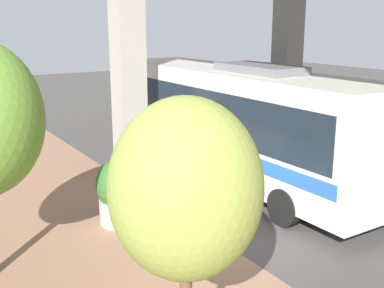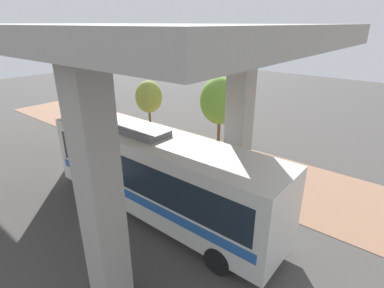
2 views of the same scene
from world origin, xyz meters
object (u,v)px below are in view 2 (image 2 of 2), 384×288
(planter_middle, at_px, (199,156))
(street_tree_far, at_px, (149,97))
(bus, at_px, (158,172))
(street_tree_near, at_px, (220,101))
(planter_back, at_px, (127,127))
(planter_front, at_px, (165,151))
(fire_hydrant, at_px, (108,134))

(planter_middle, height_order, street_tree_far, street_tree_far)
(bus, relative_size, street_tree_near, 2.36)
(planter_back, bearing_deg, street_tree_far, 132.84)
(street_tree_near, bearing_deg, planter_middle, 16.29)
(planter_middle, distance_m, planter_back, 7.42)
(planter_back, height_order, street_tree_far, street_tree_far)
(bus, distance_m, planter_front, 5.52)
(street_tree_far, bearing_deg, planter_middle, 72.97)
(planter_front, height_order, street_tree_near, street_tree_near)
(planter_middle, distance_m, street_tree_far, 6.76)
(planter_back, distance_m, street_tree_near, 7.38)
(planter_middle, relative_size, street_tree_near, 0.36)
(fire_hydrant, xyz_separation_m, street_tree_near, (-4.12, 6.84, 2.74))
(bus, bearing_deg, planter_back, -121.24)
(planter_front, distance_m, planter_middle, 2.26)
(bus, height_order, planter_front, bus)
(planter_back, xyz_separation_m, street_tree_near, (-2.80, 6.38, 2.44))
(street_tree_near, bearing_deg, bus, 16.21)
(planter_front, distance_m, street_tree_near, 4.92)
(street_tree_near, bearing_deg, fire_hydrant, -58.91)
(bus, height_order, planter_back, bus)
(planter_middle, relative_size, street_tree_far, 0.41)
(street_tree_near, distance_m, street_tree_far, 5.33)
(bus, relative_size, planter_back, 6.80)
(fire_hydrant, bearing_deg, bus, 66.64)
(fire_hydrant, bearing_deg, planter_back, 160.90)
(fire_hydrant, relative_size, planter_front, 0.74)
(street_tree_far, bearing_deg, planter_back, -47.16)
(planter_middle, bearing_deg, bus, 16.14)
(fire_hydrant, xyz_separation_m, planter_middle, (-0.66, 7.85, 0.30))
(planter_front, xyz_separation_m, street_tree_far, (-2.45, -3.92, 2.34))
(planter_middle, distance_m, street_tree_near, 4.35)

